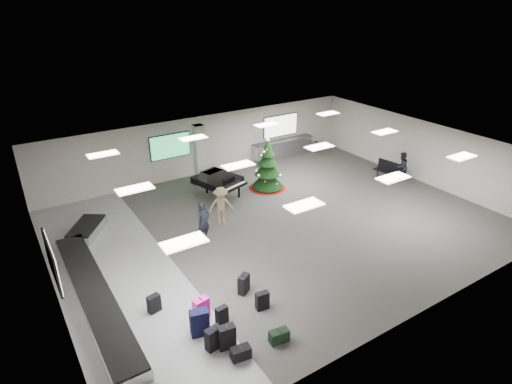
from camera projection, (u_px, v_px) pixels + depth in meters
ground at (279, 224)px, 18.49m from camera, size 18.00×18.00×0.00m
room_envelope at (264, 171)px, 17.83m from camera, size 18.02×14.02×3.21m
baggage_carousel at (93, 280)px, 14.50m from camera, size 2.28×9.71×0.43m
service_counter at (283, 149)px, 25.78m from camera, size 4.05×0.65×1.08m
suitcase_0 at (227, 337)px, 11.89m from camera, size 0.51×0.33×0.76m
suitcase_1 at (222, 315)px, 12.82m from camera, size 0.39×0.23×0.59m
pink_suitcase at (201, 309)px, 12.94m from camera, size 0.52×0.35×0.77m
suitcase_3 at (244, 284)px, 14.12m from camera, size 0.51×0.44×0.69m
navy_suitcase at (200, 323)px, 12.34m from camera, size 0.60×0.44×0.86m
suitcase_5 at (213, 338)px, 11.88m from camera, size 0.50×0.33×0.71m
green_duffel at (279, 336)px, 12.17m from camera, size 0.60×0.35×0.40m
suitcase_7 at (262, 301)px, 13.40m from camera, size 0.44×0.27×0.63m
suitcase_8 at (154, 304)px, 13.29m from camera, size 0.44×0.30×0.61m
black_duffel at (241, 353)px, 11.61m from camera, size 0.59×0.38×0.38m
christmas_tree at (267, 171)px, 21.50m from camera, size 1.91×1.91×2.73m
grand_piano at (218, 181)px, 20.49m from camera, size 2.25×2.60×1.26m
bench at (389, 169)px, 22.79m from camera, size 0.73×1.54×0.94m
traveler_a at (204, 222)px, 16.94m from camera, size 0.70×0.55×1.68m
traveler_b at (221, 206)px, 18.17m from camera, size 1.24×0.96×1.70m
traveler_bench at (401, 166)px, 22.49m from camera, size 0.80×0.65×1.56m
potted_plant_left at (263, 160)px, 24.30m from camera, size 0.62×0.63×0.90m
potted_plant_right at (316, 146)px, 26.78m from camera, size 0.56×0.56×0.73m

